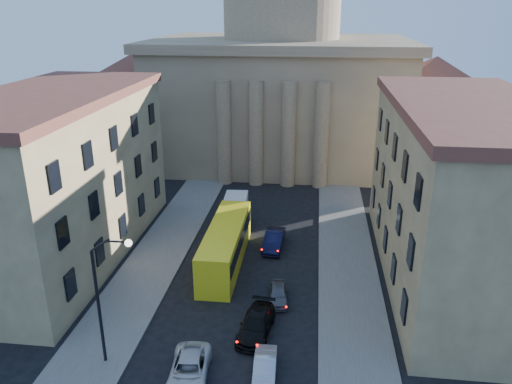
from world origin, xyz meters
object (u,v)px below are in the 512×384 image
car_right_near (265,368)px  city_bus (226,244)px  street_lamp (105,291)px  box_truck (235,214)px

car_right_near → city_bus: bearing=107.1°
street_lamp → city_bus: 15.00m
street_lamp → car_right_near: bearing=-0.6°
car_right_near → city_bus: (-4.90, 13.89, 1.23)m
street_lamp → car_right_near: 10.77m
street_lamp → box_truck: 22.03m
street_lamp → city_bus: (4.82, 13.79, -3.42)m
car_right_near → city_bus: city_bus is taller
car_right_near → box_truck: 21.99m
car_right_near → box_truck: size_ratio=0.67×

